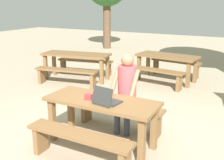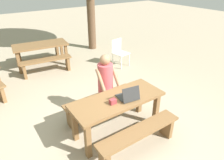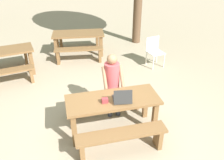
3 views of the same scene
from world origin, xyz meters
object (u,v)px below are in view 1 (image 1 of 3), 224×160
small_pouch (89,97)px  person_seated (126,87)px  picnic_table_front (102,107)px  picnic_table_rear (76,58)px  picnic_table_mid (167,60)px  laptop (106,99)px

small_pouch → person_seated: bearing=65.6°
picnic_table_front → small_pouch: size_ratio=15.45×
picnic_table_rear → picnic_table_front: bearing=-59.2°
picnic_table_front → person_seated: (0.14, 0.59, 0.17)m
picnic_table_mid → person_seated: bearing=-77.9°
person_seated → picnic_table_mid: person_seated is taller
picnic_table_front → laptop: (0.15, -0.11, 0.19)m
person_seated → picnic_table_mid: 3.36m
person_seated → picnic_table_mid: size_ratio=0.79×
picnic_table_front → picnic_table_rear: (-2.50, 2.89, 0.01)m
picnic_table_rear → picnic_table_mid: bearing=14.0°
small_pouch → picnic_table_rear: 3.79m
laptop → picnic_table_mid: size_ratio=0.22×
small_pouch → picnic_table_rear: (-2.34, 2.98, -0.16)m
picnic_table_front → picnic_table_mid: (-0.18, 3.93, -0.00)m
picnic_table_front → picnic_table_mid: picnic_table_front is taller
small_pouch → picnic_table_mid: small_pouch is taller
small_pouch → picnic_table_rear: bearing=128.1°
small_pouch → picnic_table_rear: small_pouch is taller
laptop → small_pouch: size_ratio=3.40×
person_seated → picnic_table_mid: bearing=95.4°
small_pouch → picnic_table_mid: 4.02m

